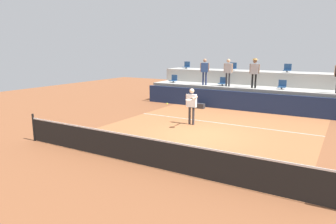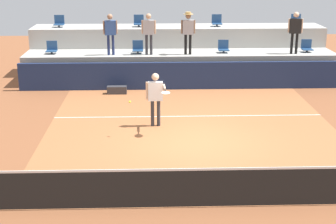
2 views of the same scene
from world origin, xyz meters
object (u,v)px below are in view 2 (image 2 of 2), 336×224
Objects in this scene: stadium_chair_upper_right at (217,21)px; tennis_player at (156,94)px; stadium_chair_lower_right at (223,47)px; stadium_chair_upper_far_left at (59,22)px; equipment_bag at (117,90)px; stadium_chair_lower_left at (138,48)px; stadium_chair_upper_left at (139,22)px; spectator_in_grey at (149,30)px; spectator_in_white at (295,29)px; stadium_chair_upper_far_right at (296,21)px; stadium_chair_lower_far_right at (307,47)px; stadium_chair_lower_far_left at (52,48)px; spectator_leaning_on_rail at (110,30)px; spectator_with_hat at (188,29)px; tennis_ball at (130,102)px.

stadium_chair_upper_right is 0.30× the size of tennis_player.
stadium_chair_lower_right is 1.00× the size of stadium_chair_upper_far_left.
stadium_chair_lower_right is at bearing 22.94° from equipment_bag.
stadium_chair_upper_left reaches higher than stadium_chair_lower_left.
spectator_in_grey reaches higher than stadium_chair_upper_right.
spectator_in_white is at bearing 43.09° from tennis_player.
tennis_player is 4.31m from equipment_bag.
stadium_chair_upper_left is 1.00× the size of stadium_chair_upper_far_right.
stadium_chair_lower_right is at bearing 180.00° from stadium_chair_lower_far_right.
spectator_leaning_on_rail is (2.48, -0.38, 0.79)m from stadium_chair_lower_far_left.
stadium_chair_lower_far_right is at bearing 41.97° from tennis_player.
stadium_chair_lower_far_right is 8.69m from tennis_player.
stadium_chair_upper_far_left is at bearing 137.97° from spectator_leaning_on_rail.
stadium_chair_upper_left is 3.50m from stadium_chair_upper_right.
spectator_in_grey is (0.45, -2.18, -0.05)m from stadium_chair_upper_left.
stadium_chair_upper_far_left is 0.30× the size of tennis_player.
stadium_chair_upper_right is at bearing 14.25° from stadium_chair_lower_far_left.
stadium_chair_upper_left is (0.02, 1.80, 0.85)m from stadium_chair_lower_left.
stadium_chair_lower_far_right is at bearing 0.00° from stadium_chair_lower_left.
spectator_in_grey is at bearing 180.00° from spectator_in_white.
stadium_chair_upper_far_right is (7.12, 1.80, 0.85)m from stadium_chair_lower_left.
stadium_chair_lower_left is at bearing 176.61° from spectator_in_white.
spectator_with_hat reaches higher than stadium_chair_lower_right.
stadium_chair_lower_far_right is at bearing 4.34° from spectator_with_hat.
spectator_leaning_on_rail reaches higher than tennis_player.
spectator_in_white is at bearing 0.00° from spectator_in_grey.
tennis_ball is (-3.62, -8.52, -1.23)m from stadium_chair_upper_right.
stadium_chair_lower_far_left is 0.30× the size of spectator_with_hat.
spectator_leaning_on_rail reaches higher than stadium_chair_upper_far_left.
stadium_chair_lower_far_left is 7.17m from stadium_chair_lower_right.
stadium_chair_lower_left is 6.73m from tennis_ball.
spectator_in_grey reaches higher than stadium_chair_lower_right.
stadium_chair_lower_far_left is 3.57m from stadium_chair_lower_left.
stadium_chair_lower_right is at bearing 61.20° from tennis_ball.
stadium_chair_lower_left is 7.65× the size of tennis_ball.
tennis_player is 1.20m from tennis_ball.
stadium_chair_lower_left is 2.41m from equipment_bag.
tennis_ball is at bearing -108.88° from spectator_with_hat.
stadium_chair_upper_far_left is at bearing 126.59° from equipment_bag.
spectator_in_white is (-0.66, -0.38, 0.82)m from stadium_chair_lower_far_right.
spectator_with_hat is at bearing -165.90° from stadium_chair_lower_right.
stadium_chair_lower_right is 0.68× the size of equipment_bag.
stadium_chair_upper_left is at bearing 153.29° from stadium_chair_lower_right.
spectator_in_grey reaches higher than tennis_ball.
stadium_chair_lower_left is at bearing -165.80° from stadium_chair_upper_far_right.
stadium_chair_upper_left is 2.23m from spectator_in_grey.
spectator_in_white is at bearing -12.34° from stadium_chair_upper_far_left.
stadium_chair_upper_far_right reaches higher than tennis_player.
stadium_chair_lower_left reaches higher than tennis_player.
stadium_chair_upper_far_left is at bearing 170.40° from stadium_chair_lower_far_right.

